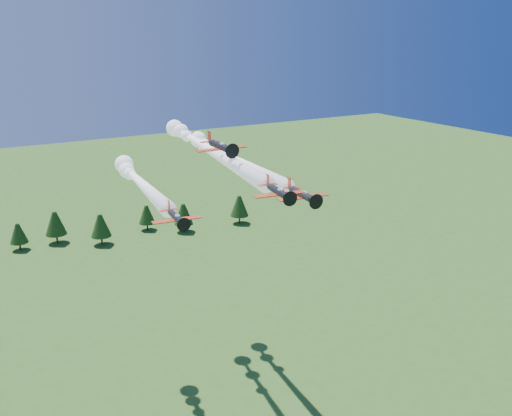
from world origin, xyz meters
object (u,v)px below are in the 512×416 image
plane_lead (204,146)px  plane_right (228,157)px  plane_left (138,180)px  plane_slot (220,146)px

plane_lead → plane_right: (7.28, 4.29, -3.64)m
plane_lead → plane_left: plane_lead is taller
plane_slot → plane_lead: bearing=76.2°
plane_right → plane_slot: size_ratio=6.01×
plane_lead → plane_slot: size_ratio=6.61×
plane_left → plane_right: plane_right is taller
plane_right → plane_slot: 23.69m
plane_lead → plane_slot: bearing=-97.5°
plane_right → plane_slot: (-11.62, -19.54, 6.64)m
plane_lead → plane_slot: (-4.34, -15.25, 3.00)m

